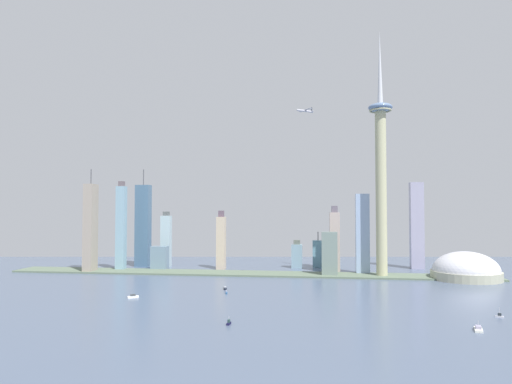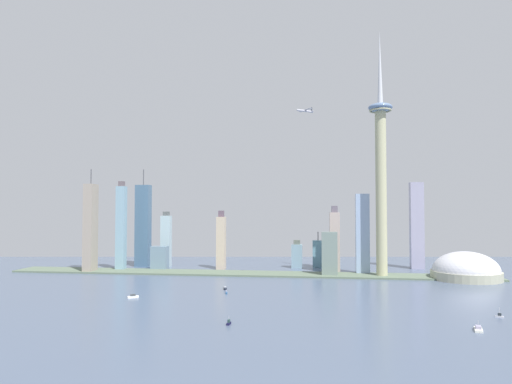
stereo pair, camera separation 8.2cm
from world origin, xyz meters
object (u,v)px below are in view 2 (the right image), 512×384
at_px(skyscraper_2, 221,242).
at_px(skyscraper_6, 362,234).
at_px(skyscraper_5, 143,226).
at_px(skyscraper_7, 335,241).
at_px(skyscraper_10, 166,240).
at_px(skyscraper_11, 160,258).
at_px(skyscraper_8, 121,227).
at_px(stadium_dome, 466,272).
at_px(skyscraper_1, 329,254).
at_px(boat_3, 225,288).
at_px(skyscraper_0, 297,255).
at_px(skyscraper_4, 417,225).
at_px(boat_4, 133,297).
at_px(boat_6, 478,329).
at_px(boat_2, 226,292).
at_px(boat_7, 500,316).
at_px(boat_1, 229,323).
at_px(airplane, 305,111).
at_px(skyscraper_3, 90,228).
at_px(skyscraper_9, 318,254).
at_px(observation_tower, 381,164).

distance_m(skyscraper_2, skyscraper_6, 238.75).
relative_size(skyscraper_5, skyscraper_7, 1.62).
bearing_deg(skyscraper_2, skyscraper_10, 169.05).
bearing_deg(skyscraper_11, skyscraper_6, -1.00).
height_order(skyscraper_8, skyscraper_11, skyscraper_8).
relative_size(stadium_dome, skyscraper_1, 1.45).
height_order(skyscraper_5, skyscraper_10, skyscraper_5).
relative_size(skyscraper_2, skyscraper_11, 2.50).
distance_m(skyscraper_6, skyscraper_8, 401.33).
xyz_separation_m(skyscraper_8, boat_3, (212.05, -157.93, -71.21)).
relative_size(skyscraper_0, skyscraper_6, 0.38).
distance_m(stadium_dome, skyscraper_7, 199.09).
height_order(skyscraper_4, skyscraper_6, skyscraper_4).
distance_m(boat_4, boat_6, 362.36).
relative_size(skyscraper_10, boat_6, 5.64).
bearing_deg(boat_2, skyscraper_2, 1.54).
relative_size(skyscraper_4, boat_7, 15.33).
bearing_deg(boat_1, boat_2, -164.50).
height_order(stadium_dome, skyscraper_11, stadium_dome).
xyz_separation_m(boat_2, boat_7, (282.42, -86.40, -0.14)).
bearing_deg(boat_1, boat_3, -164.15).
height_order(stadium_dome, airplane, airplane).
height_order(skyscraper_0, skyscraper_3, skyscraper_3).
bearing_deg(skyscraper_9, skyscraper_6, -46.21).
height_order(skyscraper_1, skyscraper_5, skyscraper_5).
xyz_separation_m(skyscraper_2, airplane, (148.77, -140.67, 193.71)).
bearing_deg(skyscraper_2, boat_6, -50.58).
relative_size(observation_tower, skyscraper_5, 2.16).
bearing_deg(boat_2, skyscraper_3, 46.52).
height_order(stadium_dome, skyscraper_9, skyscraper_9).
height_order(skyscraper_1, skyscraper_7, skyscraper_7).
relative_size(skyscraper_8, skyscraper_9, 2.39).
xyz_separation_m(skyscraper_5, boat_7, (486.00, -332.32, -72.17)).
distance_m(skyscraper_11, boat_7, 526.10).
xyz_separation_m(boat_7, airplane, (-188.50, 172.00, 239.27)).
bearing_deg(skyscraper_6, boat_2, -132.65).
bearing_deg(skyscraper_9, boat_1, -100.76).
relative_size(observation_tower, boat_6, 21.64).
bearing_deg(skyscraper_1, skyscraper_10, 164.27).
height_order(observation_tower, airplane, observation_tower).
xyz_separation_m(skyscraper_4, skyscraper_6, (-100.30, -80.38, -11.20)).
xyz_separation_m(boat_3, boat_6, (253.40, -169.45, 0.06)).
relative_size(skyscraper_7, skyscraper_9, 1.72).
distance_m(skyscraper_1, boat_4, 311.13).
bearing_deg(skyscraper_0, skyscraper_5, -176.81).
xyz_separation_m(observation_tower, stadium_dome, (118.91, -9.13, -161.29)).
relative_size(observation_tower, skyscraper_4, 2.53).
distance_m(boat_1, boat_4, 171.83).
bearing_deg(skyscraper_9, skyscraper_5, -175.55).
xyz_separation_m(skyscraper_8, boat_7, (502.04, -274.22, -71.13)).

